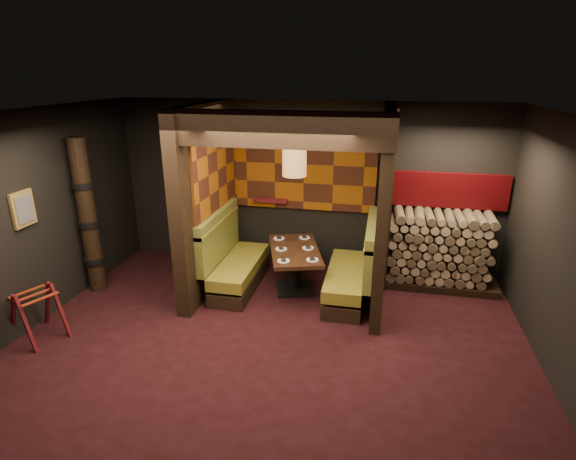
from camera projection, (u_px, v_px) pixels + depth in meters
The scene contains 22 objects.
floor at pixel (266, 352), 5.57m from camera, with size 6.50×5.50×0.02m, color black.
ceiling at pixel (262, 115), 4.61m from camera, with size 6.50×5.50×0.02m, color black.
wall_back at pixel (306, 186), 7.63m from camera, with size 6.50×0.02×2.85m, color black.
wall_front at pixel (140, 420), 2.55m from camera, with size 6.50×0.02×2.85m, color black.
wall_left at pixel (17, 226), 5.73m from camera, with size 0.02×5.50×2.85m, color black.
partition_left at pixel (207, 199), 6.87m from camera, with size 0.20×2.20×2.85m, color black.
partition_right at pixel (383, 209), 6.40m from camera, with size 0.15×2.10×2.85m, color black.
header_beam at pixel (276, 129), 5.33m from camera, with size 2.85×0.18×0.44m, color black.
tapa_back_panel at pixel (304, 164), 7.46m from camera, with size 2.40×0.06×1.55m, color #8B450B.
tapa_side_panel at pixel (217, 170), 6.87m from camera, with size 0.04×1.85×1.45m, color #8B450B.
lacquer_shelf at pixel (270, 200), 7.73m from camera, with size 0.60×0.12×0.07m, color #58151B.
booth_bench_left at pixel (234, 263), 7.14m from camera, with size 0.68×1.60×1.14m.
booth_bench_right at pixel (353, 273), 6.77m from camera, with size 0.68×1.60×1.14m.
dining_table at pixel (295, 263), 6.98m from camera, with size 1.08×1.48×0.70m.
place_settings at pixel (295, 248), 6.89m from camera, with size 0.85×1.17×0.03m.
pendant_lamp at pixel (295, 160), 6.39m from camera, with size 0.35×0.35×0.99m.
framed_picture at pixel (23, 209), 5.74m from camera, with size 0.05×0.36×0.46m.
luggage_rack at pixel (37, 311), 5.77m from camera, with size 0.81×0.71×0.74m.
totem_column at pixel (88, 218), 6.78m from camera, with size 0.31×0.31×2.40m.
firewood_stack at pixel (443, 250), 7.08m from camera, with size 1.73×0.70×1.22m.
mosaic_header at pixel (447, 190), 7.09m from camera, with size 1.83×0.10×0.56m, color maroon.
bay_front_post at pixel (389, 204), 6.62m from camera, with size 0.08×0.08×2.85m, color black.
Camera 1 is at (1.24, -4.58, 3.30)m, focal length 28.00 mm.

